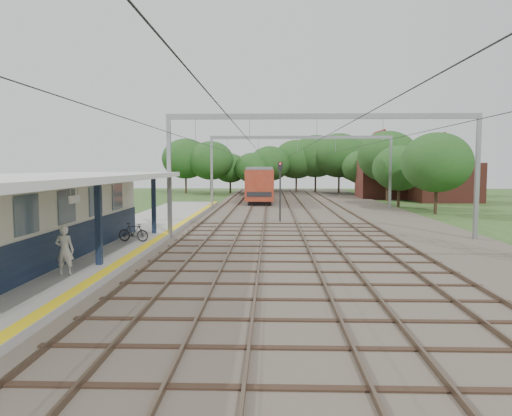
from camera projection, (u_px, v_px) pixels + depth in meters
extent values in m
plane|color=#2D4C1E|center=(244.00, 324.00, 13.04)|extent=(160.00, 160.00, 0.00)
cube|color=#473D33|center=(309.00, 214.00, 42.80)|extent=(18.00, 90.00, 0.10)
cube|color=gray|center=(121.00, 239.00, 27.20)|extent=(5.00, 52.00, 0.35)
cube|color=yellow|center=(162.00, 236.00, 27.11)|extent=(0.45, 52.00, 0.01)
cube|color=beige|center=(33.00, 218.00, 20.11)|extent=(3.20, 18.00, 3.40)
cube|color=#111D36|center=(74.00, 242.00, 20.14)|extent=(0.06, 18.00, 1.40)
cube|color=slate|center=(73.00, 205.00, 20.02)|extent=(0.05, 16.00, 1.30)
cube|color=#111D36|center=(98.00, 223.00, 19.03)|extent=(0.22, 0.22, 3.20)
cube|color=#111D36|center=(154.00, 205.00, 27.99)|extent=(0.22, 0.22, 3.20)
cube|color=silver|center=(48.00, 178.00, 18.94)|extent=(6.40, 20.00, 0.24)
cube|color=white|center=(74.00, 199.00, 16.95)|extent=(0.06, 0.85, 0.26)
cube|color=brown|center=(214.00, 212.00, 43.03)|extent=(0.07, 88.00, 0.15)
cube|color=brown|center=(231.00, 212.00, 42.99)|extent=(0.07, 88.00, 0.15)
cube|color=brown|center=(249.00, 212.00, 42.94)|extent=(0.07, 88.00, 0.15)
cube|color=brown|center=(265.00, 212.00, 42.90)|extent=(0.07, 88.00, 0.15)
cube|color=brown|center=(292.00, 212.00, 42.83)|extent=(0.07, 88.00, 0.15)
cube|color=brown|center=(309.00, 212.00, 42.79)|extent=(0.07, 88.00, 0.15)
cube|color=brown|center=(334.00, 212.00, 42.72)|extent=(0.07, 88.00, 0.15)
cube|color=brown|center=(351.00, 212.00, 42.68)|extent=(0.07, 88.00, 0.15)
cube|color=gray|center=(169.00, 177.00, 27.84)|extent=(0.22, 0.22, 7.00)
cube|color=gray|center=(477.00, 178.00, 27.33)|extent=(0.22, 0.22, 7.00)
cube|color=gray|center=(322.00, 116.00, 27.30)|extent=(17.00, 0.20, 0.30)
cube|color=gray|center=(212.00, 173.00, 47.76)|extent=(0.22, 0.22, 7.00)
cube|color=gray|center=(390.00, 173.00, 47.25)|extent=(0.22, 0.22, 7.00)
cube|color=gray|center=(301.00, 137.00, 47.22)|extent=(17.00, 0.20, 0.30)
cylinder|color=black|center=(222.00, 150.00, 42.57)|extent=(0.02, 88.00, 0.02)
cylinder|color=black|center=(257.00, 150.00, 42.48)|extent=(0.02, 88.00, 0.02)
cylinder|color=black|center=(301.00, 150.00, 42.36)|extent=(0.02, 88.00, 0.02)
cylinder|color=black|center=(343.00, 150.00, 42.26)|extent=(0.02, 88.00, 0.02)
cylinder|color=#382619|center=(199.00, 184.00, 73.98)|extent=(0.28, 0.28, 2.88)
ellipsoid|color=#1B4518|center=(199.00, 161.00, 73.68)|extent=(6.72, 6.72, 5.76)
cylinder|color=#382619|center=(240.00, 185.00, 75.80)|extent=(0.28, 0.28, 2.52)
ellipsoid|color=#1B4518|center=(240.00, 165.00, 75.55)|extent=(5.88, 5.88, 5.04)
cylinder|color=#382619|center=(280.00, 183.00, 72.61)|extent=(0.28, 0.28, 3.24)
ellipsoid|color=#1B4518|center=(280.00, 156.00, 72.27)|extent=(7.56, 7.56, 6.48)
cylinder|color=#382619|center=(320.00, 185.00, 74.44)|extent=(0.28, 0.28, 2.70)
ellipsoid|color=#1B4518|center=(320.00, 163.00, 74.16)|extent=(6.30, 6.30, 5.40)
cylinder|color=#382619|center=(408.00, 195.00, 50.35)|extent=(0.28, 0.28, 2.52)
ellipsoid|color=#1B4518|center=(408.00, 164.00, 50.09)|extent=(5.88, 5.88, 5.04)
cylinder|color=#382619|center=(379.00, 186.00, 66.25)|extent=(0.28, 0.28, 2.88)
ellipsoid|color=#1B4518|center=(379.00, 160.00, 65.96)|extent=(6.72, 6.72, 5.76)
cube|color=brown|center=(445.00, 182.00, 58.04)|extent=(7.00, 6.00, 4.50)
cube|color=maroon|center=(446.00, 155.00, 57.77)|extent=(4.99, 6.12, 4.99)
cube|color=brown|center=(390.00, 179.00, 64.14)|extent=(8.00, 6.00, 5.00)
cube|color=maroon|center=(391.00, 152.00, 63.86)|extent=(5.52, 6.12, 5.52)
imported|color=beige|center=(65.00, 250.00, 17.27)|extent=(0.66, 0.46, 1.73)
imported|color=black|center=(133.00, 232.00, 24.98)|extent=(1.63, 0.68, 0.95)
cube|color=black|center=(261.00, 198.00, 59.25)|extent=(2.36, 16.85, 0.44)
cube|color=maroon|center=(261.00, 183.00, 59.10)|extent=(2.95, 18.31, 3.21)
cube|color=black|center=(261.00, 180.00, 59.07)|extent=(2.99, 16.85, 0.92)
cube|color=slate|center=(261.00, 168.00, 58.96)|extent=(2.71, 18.31, 0.28)
cube|color=black|center=(263.00, 191.00, 78.09)|extent=(2.36, 16.85, 0.44)
cube|color=maroon|center=(263.00, 179.00, 77.94)|extent=(2.95, 18.31, 3.21)
cube|color=black|center=(263.00, 177.00, 77.91)|extent=(2.99, 16.85, 0.92)
cube|color=slate|center=(263.00, 168.00, 77.79)|extent=(2.71, 18.31, 0.28)
cylinder|color=black|center=(280.00, 195.00, 36.11)|extent=(0.15, 0.15, 4.05)
cube|color=black|center=(280.00, 166.00, 35.93)|extent=(0.35, 0.27, 0.56)
sphere|color=red|center=(280.00, 164.00, 35.82)|extent=(0.14, 0.14, 0.14)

